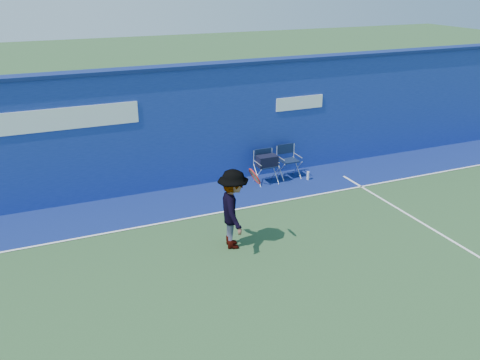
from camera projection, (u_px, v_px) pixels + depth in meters
name	position (u px, v px, depth m)	size (l,w,h in m)	color
ground	(254.00, 293.00, 8.72)	(80.00, 80.00, 0.00)	#2B4D29
stadium_wall	(167.00, 128.00, 12.57)	(24.00, 0.50, 3.08)	navy
out_of_bounds_strip	(183.00, 202.00, 12.21)	(24.00, 1.80, 0.01)	navy
court_lines	(241.00, 275.00, 9.23)	(24.00, 12.00, 0.01)	white
directors_chair_left	(266.00, 170.00, 13.23)	(0.52, 0.47, 0.87)	silver
directors_chair_right	(289.00, 167.00, 13.64)	(0.52, 0.47, 0.87)	silver
water_bottle	(308.00, 176.00, 13.50)	(0.07, 0.07, 0.23)	silver
tennis_player	(233.00, 209.00, 9.94)	(0.91, 1.16, 1.66)	#EA4738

